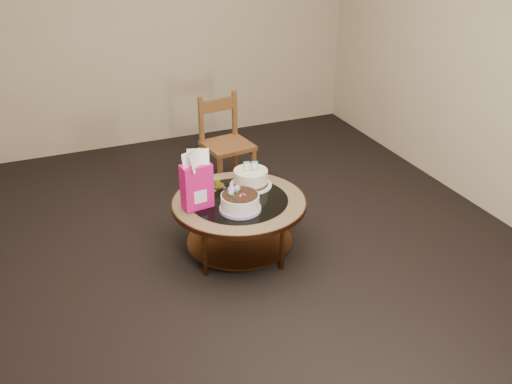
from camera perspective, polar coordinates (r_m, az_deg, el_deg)
name	(u,v)px	position (r m, az deg, el deg)	size (l,w,h in m)	color
ground	(240,251)	(4.52, -1.62, -5.88)	(5.00, 5.00, 0.00)	black
room_walls	(237,56)	(3.89, -1.93, 13.44)	(4.52, 5.02, 2.61)	#C1B392
coffee_table	(239,209)	(4.32, -1.69, -1.69)	(1.02, 1.02, 0.46)	brown
decorated_cake	(240,203)	(4.12, -1.62, -1.09)	(0.30, 0.30, 0.18)	#B597D6
cream_cake	(251,178)	(4.46, -0.53, 1.38)	(0.33, 0.33, 0.21)	white
gift_bag	(196,180)	(4.11, -5.98, 1.18)	(0.23, 0.18, 0.44)	#EA167E
pillar_candle	(216,184)	(4.46, -3.99, 0.78)	(0.12, 0.12, 0.09)	#E1CF5C
dining_chair	(226,143)	(5.31, -3.06, 4.92)	(0.46, 0.46, 0.88)	brown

